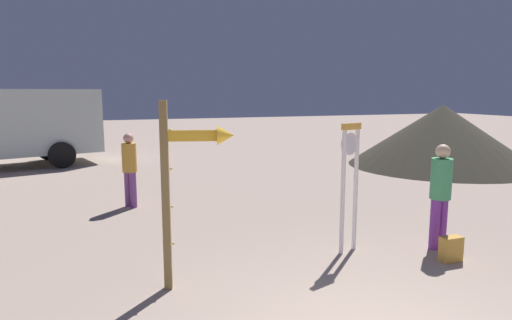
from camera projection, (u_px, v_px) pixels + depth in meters
The scene contains 6 objects.
standing_clock at pixel (350, 175), 7.11m from camera, with size 0.40×0.21×2.12m.
arrow_sign at pixel (188, 171), 5.69m from camera, with size 0.96×0.41×2.50m.
person_near_clock at pixel (440, 191), 7.29m from camera, with size 0.34×0.34×1.76m.
backpack at pixel (451, 249), 6.83m from camera, with size 0.34×0.22×0.40m.
person_distant at pixel (130, 166), 9.95m from camera, with size 0.32×0.32×1.69m.
dome_tent at pixel (442, 135), 15.58m from camera, with size 6.41×6.41×2.17m.
Camera 1 is at (-2.64, -3.41, 2.60)m, focal length 30.95 mm.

